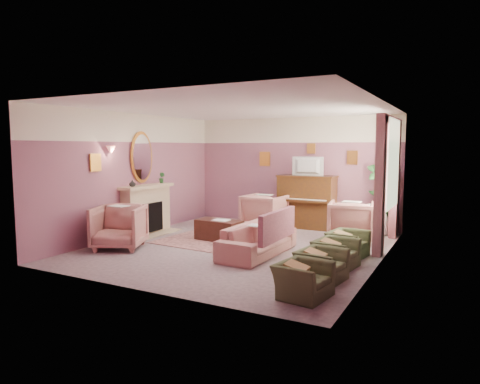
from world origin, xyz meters
The scene contains 48 objects.
floor centered at (0.00, 0.00, 0.00)m, with size 5.50×6.00×0.01m, color gray.
ceiling centered at (0.00, 0.00, 2.80)m, with size 5.50×6.00×0.01m, color white.
wall_back centered at (0.00, 3.00, 1.40)m, with size 5.50×0.02×2.80m, color #764A67.
wall_front centered at (0.00, -3.00, 1.40)m, with size 5.50×0.02×2.80m, color #764A67.
wall_left centered at (-2.75, 0.00, 1.40)m, with size 0.02×6.00×2.80m, color #764A67.
wall_right centered at (2.75, 0.00, 1.40)m, with size 0.02×6.00×2.80m, color #764A67.
picture_rail_band centered at (0.00, 2.99, 2.47)m, with size 5.50×0.01×0.65m, color white.
stripe_panel centered at (2.73, 1.30, 1.07)m, with size 0.01×3.00×2.15m, color #9BB391.
fireplace_surround centered at (-2.59, 0.20, 0.55)m, with size 0.30×1.40×1.10m, color #C9AF89.
fireplace_inset centered at (-2.49, 0.20, 0.40)m, with size 0.18×0.72×0.68m, color black.
fire_ember centered at (-2.45, 0.20, 0.22)m, with size 0.06×0.54×0.10m, color #FF4C1E.
mantel_shelf centered at (-2.56, 0.20, 1.12)m, with size 0.40×1.55×0.07m, color #C9AF89.
hearth centered at (-2.39, 0.20, 0.01)m, with size 0.55×1.50×0.02m, color #C9AF89.
mirror_frame centered at (-2.70, 0.20, 1.80)m, with size 0.04×0.72×1.20m, color gold.
mirror_glass centered at (-2.67, 0.20, 1.80)m, with size 0.01×0.60×1.06m, color white.
sconce_shade centered at (-2.62, -0.85, 1.98)m, with size 0.20×0.20×0.16m, color #E17F6D.
piano centered at (0.50, 2.68, 0.65)m, with size 1.40×0.60×1.30m, color #4B2A12.
piano_keyshelf centered at (0.50, 2.33, 0.72)m, with size 1.30×0.12×0.06m, color #4B2A12.
piano_keys centered at (0.50, 2.33, 0.76)m, with size 1.20×0.08×0.02m, color beige.
piano_top centered at (0.50, 2.68, 1.31)m, with size 1.45×0.65×0.04m, color #4B2A12.
television centered at (0.50, 2.63, 1.60)m, with size 0.80×0.12×0.48m, color black.
print_back_left centered at (-0.80, 2.96, 1.72)m, with size 0.30×0.03×0.38m, color gold.
print_back_right centered at (1.55, 2.96, 1.78)m, with size 0.26×0.03×0.34m, color gold.
print_back_mid centered at (0.50, 2.96, 2.00)m, with size 0.22×0.03×0.26m, color gold.
print_left_wall centered at (-2.71, -1.20, 1.72)m, with size 0.03×0.28×0.36m, color gold.
window_blind centered at (2.70, 1.55, 1.70)m, with size 0.03×1.40×1.80m, color beige.
curtain_left centered at (2.62, 0.63, 1.30)m, with size 0.16×0.34×2.60m, color #914C5B.
curtain_right centered at (2.62, 2.47, 1.30)m, with size 0.16×0.34×2.60m, color #914C5B.
pelmet centered at (2.62, 1.55, 2.56)m, with size 0.16×2.20×0.16m, color #914C5B.
mantel_plant centered at (-2.55, 0.75, 1.29)m, with size 0.16×0.16×0.28m, color #246129.
mantel_vase centered at (-2.55, -0.30, 1.23)m, with size 0.16×0.16×0.16m, color white.
area_rug centered at (-0.63, 0.22, 0.01)m, with size 2.50×1.80×0.01m, color #9C6461.
coffee_table centered at (-0.69, 0.35, 0.23)m, with size 1.00×0.50×0.45m, color #391B13.
table_paper centered at (-0.64, 0.35, 0.46)m, with size 0.35×0.28×0.01m, color white.
sofa centered at (0.59, -0.38, 0.40)m, with size 0.65×1.96×0.79m, color tan.
sofa_throw centered at (0.99, -0.38, 0.60)m, with size 0.10×1.49×0.55m, color #914C5B.
floral_armchair_left centered at (-0.35, 1.98, 0.49)m, with size 0.93×0.93×0.97m, color tan.
floral_armchair_right centered at (1.88, 1.61, 0.49)m, with size 0.93×0.93×0.97m, color tan.
floral_armchair_front centered at (-2.09, -1.23, 0.49)m, with size 0.93×0.93×0.97m, color tan.
olive_chair_a centered at (2.13, -2.18, 0.32)m, with size 0.52×0.74×0.64m, color #4A5532.
olive_chair_b centered at (2.13, -1.36, 0.32)m, with size 0.52×0.74×0.64m, color #4A5532.
olive_chair_c centered at (2.13, -0.54, 0.32)m, with size 0.52×0.74×0.64m, color #4A5532.
olive_chair_d centered at (2.13, 0.28, 0.32)m, with size 0.52×0.74×0.64m, color #4A5532.
side_table centered at (2.26, 2.64, 0.35)m, with size 0.52×0.52×0.70m, color silver.
side_plant_big centered at (2.26, 2.64, 0.87)m, with size 0.30×0.30×0.34m, color #246129.
side_plant_small centered at (2.38, 2.54, 0.84)m, with size 0.16×0.16×0.28m, color #246129.
palm_pot centered at (2.34, 2.61, 0.17)m, with size 0.34×0.34×0.34m, color brown.
palm_plant centered at (2.34, 2.61, 1.06)m, with size 0.76×0.76×1.44m, color #246129.
Camera 1 is at (4.01, -7.57, 2.03)m, focal length 32.00 mm.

